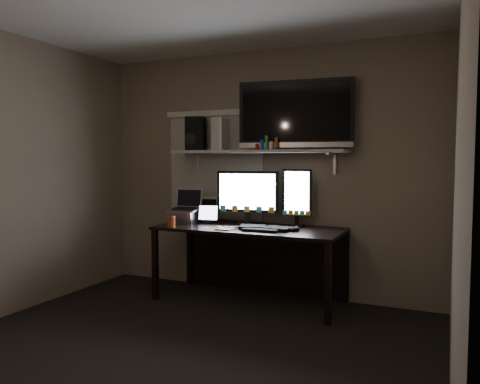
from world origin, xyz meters
The scene contains 20 objects.
floor centered at (0.00, 0.00, 0.00)m, with size 3.60×3.60×0.00m, color black.
back_wall centered at (0.00, 1.80, 1.25)m, with size 3.60×3.60×0.00m, color #726551.
right_wall centered at (1.80, 0.00, 1.25)m, with size 3.60×3.60×0.00m, color #726551.
window_blinds centered at (-0.55, 1.79, 1.30)m, with size 1.10×0.02×1.10m, color #BAB7A7.
desk centered at (0.00, 1.55, 0.55)m, with size 1.80×0.75×0.73m.
wall_shelf centered at (0.00, 1.62, 1.46)m, with size 1.80×0.35×0.03m, color #AEAEA9.
monitor_landscape centered at (-0.09, 1.59, 1.01)m, with size 0.63×0.07×0.56m, color black.
monitor_portrait centered at (0.41, 1.66, 1.01)m, with size 0.28×0.05×0.57m, color black.
keyboard centered at (0.20, 1.35, 0.75)m, with size 0.51×0.20×0.03m, color black.
mouse centered at (0.49, 1.36, 0.75)m, with size 0.07×0.12×0.04m, color black.
notepad centered at (-0.14, 1.23, 0.74)m, with size 0.15×0.20×0.01m, color silver.
tablet centered at (-0.47, 1.49, 0.83)m, with size 0.23×0.10×0.20m, color black.
file_sorter centered at (-0.59, 1.70, 0.86)m, with size 0.20×0.09×0.25m, color black.
laptop centered at (-0.74, 1.45, 0.90)m, with size 0.30×0.25×0.34m, color #B0B0B5.
cup centered at (-0.69, 1.13, 0.78)m, with size 0.08×0.08×0.11m, color #8F3B1A.
sticky_notes centered at (-0.26, 1.29, 0.73)m, with size 0.28×0.20×0.00m, color yellow, non-canonical shape.
tv centered at (0.39, 1.65, 1.81)m, with size 1.11×0.20×0.67m, color black.
game_console centered at (-0.40, 1.63, 1.64)m, with size 0.09×0.28×0.33m, color beige.
speaker centered at (-0.68, 1.60, 1.65)m, with size 0.19×0.23×0.35m, color black.
bottles centered at (0.13, 1.56, 1.55)m, with size 0.22×0.05×0.14m, color #A50F0C, non-canonical shape.
Camera 1 is at (1.76, -2.71, 1.39)m, focal length 35.00 mm.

